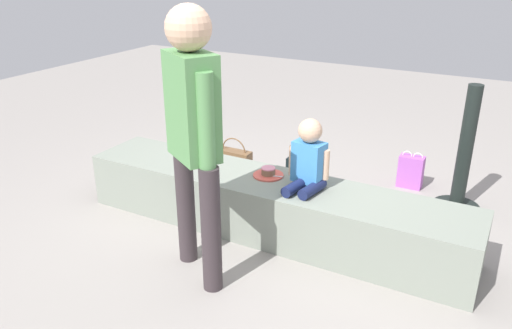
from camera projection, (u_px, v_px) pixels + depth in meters
The scene contains 12 objects.
ground_plane at pixel (269, 231), 3.75m from camera, with size 12.00×12.00×0.00m, color gray.
concrete_ledge at pixel (269, 206), 3.67m from camera, with size 2.88×0.54×0.41m, color gray.
child_seated at pixel (308, 158), 3.40m from camera, with size 0.28×0.33×0.48m.
adult_standing at pixel (193, 124), 2.89m from camera, with size 0.44×0.35×1.66m.
cake_plate at pixel (268, 173), 3.65m from camera, with size 0.22×0.22×0.07m.
gift_bag at pixel (411, 171), 4.40m from camera, with size 0.21×0.11×0.33m.
railing_post at pixel (462, 166), 3.92m from camera, with size 0.36×0.36×1.02m.
water_bottle_near_gift at pixel (214, 147), 5.05m from camera, with size 0.07×0.07×0.24m.
water_bottle_far_side at pixel (453, 225), 3.66m from camera, with size 0.07×0.07×0.18m.
party_cup_red at pixel (229, 186), 4.36m from camera, with size 0.08×0.08×0.09m, color red.
handbag_black_leather at pixel (302, 169), 4.57m from camera, with size 0.26×0.11×0.29m.
handbag_brown_canvas at pixel (234, 161), 4.71m from camera, with size 0.33×0.12×0.34m.
Camera 1 is at (1.48, -2.92, 1.90)m, focal length 35.70 mm.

